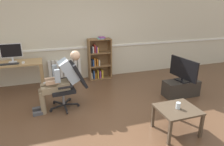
# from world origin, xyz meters

# --- Properties ---
(ground_plane) EXTENTS (18.00, 18.00, 0.00)m
(ground_plane) POSITION_xyz_m (0.00, 0.00, 0.00)
(ground_plane) COLOR brown
(back_wall) EXTENTS (12.00, 0.13, 2.70)m
(back_wall) POSITION_xyz_m (0.00, 2.65, 1.35)
(back_wall) COLOR beige
(back_wall) RESTS_ON ground_plane
(computer_desk) EXTENTS (1.36, 0.59, 0.76)m
(computer_desk) POSITION_xyz_m (-1.94, 2.15, 0.65)
(computer_desk) COLOR tan
(computer_desk) RESTS_ON ground_plane
(imac_monitor) EXTENTS (0.49, 0.14, 0.45)m
(imac_monitor) POSITION_xyz_m (-1.93, 2.23, 1.02)
(imac_monitor) COLOR silver
(imac_monitor) RESTS_ON computer_desk
(keyboard) EXTENTS (0.43, 0.12, 0.02)m
(keyboard) POSITION_xyz_m (-1.99, 2.01, 0.77)
(keyboard) COLOR black
(keyboard) RESTS_ON computer_desk
(computer_mouse) EXTENTS (0.06, 0.10, 0.03)m
(computer_mouse) POSITION_xyz_m (-1.68, 2.03, 0.77)
(computer_mouse) COLOR white
(computer_mouse) RESTS_ON computer_desk
(bookshelf) EXTENTS (0.66, 0.29, 1.22)m
(bookshelf) POSITION_xyz_m (0.26, 2.44, 0.56)
(bookshelf) COLOR brown
(bookshelf) RESTS_ON ground_plane
(radiator) EXTENTS (0.89, 0.08, 0.62)m
(radiator) POSITION_xyz_m (-0.70, 2.54, 0.31)
(radiator) COLOR white
(radiator) RESTS_ON ground_plane
(office_chair) EXTENTS (0.82, 0.62, 0.97)m
(office_chair) POSITION_xyz_m (-0.73, 0.98, 0.52)
(office_chair) COLOR black
(office_chair) RESTS_ON ground_plane
(person_seated) EXTENTS (1.04, 0.42, 1.20)m
(person_seated) POSITION_xyz_m (-0.90, 0.96, 0.65)
(person_seated) COLOR #937F60
(person_seated) RESTS_ON ground_plane
(tv_stand) EXTENTS (0.84, 0.38, 0.38)m
(tv_stand) POSITION_xyz_m (1.82, 0.68, 0.19)
(tv_stand) COLOR #2D2823
(tv_stand) RESTS_ON ground_plane
(tv_screen) EXTENTS (0.24, 0.82, 0.54)m
(tv_screen) POSITION_xyz_m (1.83, 0.68, 0.66)
(tv_screen) COLOR black
(tv_screen) RESTS_ON tv_stand
(coffee_table) EXTENTS (0.66, 0.57, 0.45)m
(coffee_table) POSITION_xyz_m (0.86, -0.48, 0.38)
(coffee_table) COLOR #4C3D2D
(coffee_table) RESTS_ON ground_plane
(drinking_glass) EXTENTS (0.07, 0.07, 0.11)m
(drinking_glass) POSITION_xyz_m (0.86, -0.48, 0.50)
(drinking_glass) COLOR silver
(drinking_glass) RESTS_ON coffee_table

